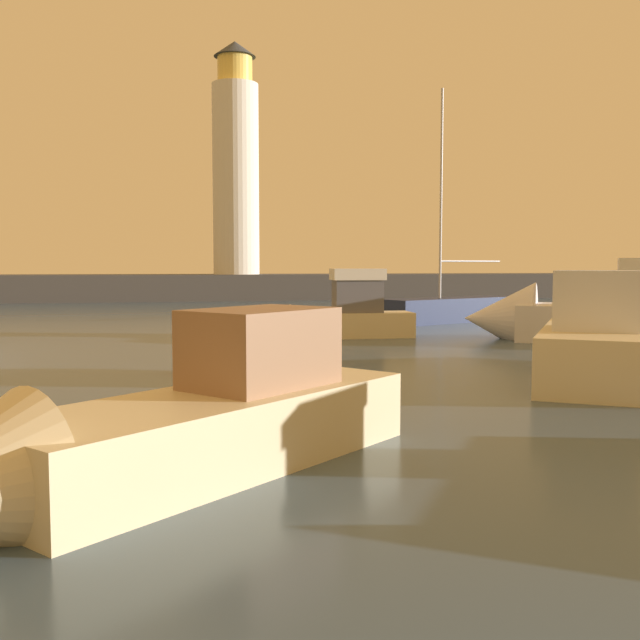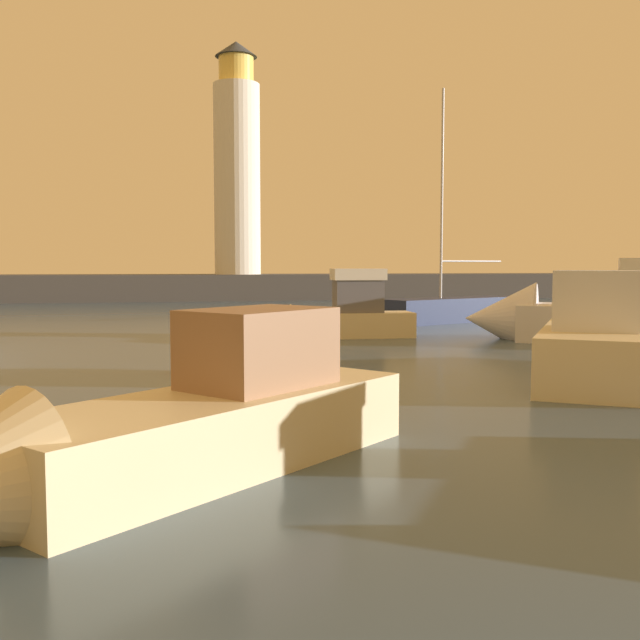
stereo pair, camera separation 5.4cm
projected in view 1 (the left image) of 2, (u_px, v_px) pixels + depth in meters
ground_plane at (244, 332)px, 29.47m from camera, size 220.00×220.00×0.00m
breakwater at (209, 287)px, 56.74m from camera, size 77.07×5.82×1.99m
lighthouse at (236, 165)px, 56.45m from camera, size 3.60×3.60×17.93m
motorboat_1 at (332, 316)px, 27.48m from camera, size 6.16×1.88×2.85m
motorboat_3 at (596, 342)px, 18.01m from camera, size 6.04×7.63×3.05m
motorboat_4 at (167, 430)px, 9.12m from camera, size 7.02×6.42×2.51m
motorboat_6 at (587, 316)px, 26.03m from camera, size 9.52×7.48×3.65m
sailboat_moored at (451, 309)px, 34.98m from camera, size 7.72×4.81×10.97m
mooring_buoy at (193, 353)px, 18.44m from camera, size 1.02×1.02×1.02m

